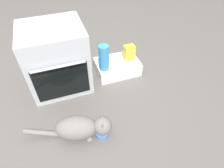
{
  "coord_description": "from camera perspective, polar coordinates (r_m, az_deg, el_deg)",
  "views": [
    {
      "loc": [
        0.06,
        -1.25,
        1.54
      ],
      "look_at": [
        0.49,
        -0.01,
        0.25
      ],
      "focal_mm": 30.43,
      "sensor_mm": 36.0,
      "label": 1
    }
  ],
  "objects": [
    {
      "name": "water_bottle",
      "position": [
        2.07,
        -2.43,
        7.88
      ],
      "size": [
        0.11,
        0.11,
        0.3
      ],
      "primitive_type": "cylinder",
      "color": "#388CD1",
      "rests_on": "pantry_cabinet"
    },
    {
      "name": "pantry_cabinet",
      "position": [
        2.31,
        1.59,
        5.22
      ],
      "size": [
        0.51,
        0.35,
        0.15
      ],
      "primitive_type": "cube",
      "color": "white",
      "rests_on": "ground"
    },
    {
      "name": "snack_bag",
      "position": [
        2.26,
        5.16,
        9.36
      ],
      "size": [
        0.12,
        0.09,
        0.18
      ],
      "primitive_type": "cube",
      "color": "yellow",
      "rests_on": "pantry_cabinet"
    },
    {
      "name": "ground",
      "position": [
        1.98,
        -13.8,
        -8.26
      ],
      "size": [
        8.0,
        8.0,
        0.0
      ],
      "primitive_type": "plane",
      "color": "#56514C"
    },
    {
      "name": "cat",
      "position": [
        1.7,
        -9.31,
        -12.81
      ],
      "size": [
        0.75,
        0.31,
        0.24
      ],
      "rotation": [
        0.0,
        0.0,
        -0.29
      ],
      "color": "slate",
      "rests_on": "ground"
    },
    {
      "name": "oven",
      "position": [
        2.06,
        -16.25,
        7.29
      ],
      "size": [
        0.61,
        0.59,
        0.7
      ],
      "color": "#B7BABF",
      "rests_on": "ground"
    },
    {
      "name": "food_bowl",
      "position": [
        1.76,
        -3.03,
        -14.42
      ],
      "size": [
        0.13,
        0.13,
        0.07
      ],
      "color": "#4C7AB7",
      "rests_on": "ground"
    }
  ]
}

